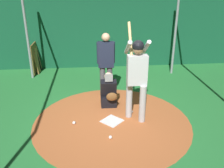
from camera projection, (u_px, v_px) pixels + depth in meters
ground_plane at (112, 121)px, 5.60m from camera, size 26.63×26.63×0.00m
dirt_circle at (112, 121)px, 5.60m from camera, size 3.64×3.64×0.01m
home_plate at (112, 121)px, 5.60m from camera, size 0.59×0.59×0.01m
batter at (137, 73)px, 5.27m from camera, size 0.68×0.49×2.21m
catcher at (109, 93)px, 6.18m from camera, size 0.58×0.40×0.94m
umpire at (106, 62)px, 6.51m from camera, size 0.23×0.49×1.80m
back_wall at (101, 22)px, 8.73m from camera, size 0.22×10.63×3.36m
cage_frame at (112, 26)px, 4.75m from camera, size 6.25×4.98×3.10m
bat_rack at (37, 57)px, 8.76m from camera, size 1.18×0.21×1.05m
baseball_0 at (74, 123)px, 5.46m from camera, size 0.07×0.07×0.07m
baseball_1 at (131, 111)px, 5.94m from camera, size 0.07×0.07×0.07m
baseball_2 at (110, 137)px, 4.95m from camera, size 0.07×0.07×0.07m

